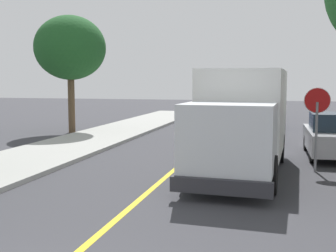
{
  "coord_description": "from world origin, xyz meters",
  "views": [
    {
      "loc": [
        3.18,
        -3.97,
        2.86
      ],
      "look_at": [
        -0.25,
        9.56,
        1.4
      ],
      "focal_mm": 46.27,
      "sensor_mm": 36.0,
      "label": 1
    }
  ],
  "objects": [
    {
      "name": "parked_car_far",
      "position": [
        1.97,
        29.44,
        0.79
      ],
      "size": [
        1.8,
        4.4,
        1.67
      ],
      "color": "#B7B7BC",
      "rests_on": "ground"
    },
    {
      "name": "parked_car_mid",
      "position": [
        2.35,
        22.85,
        0.79
      ],
      "size": [
        1.83,
        4.41,
        1.67
      ],
      "color": "#2D4793",
      "rests_on": "ground"
    },
    {
      "name": "parked_van_across",
      "position": [
        5.2,
        13.12,
        0.79
      ],
      "size": [
        1.86,
        4.42,
        1.67
      ],
      "color": "#B7B7BC",
      "rests_on": "ground"
    },
    {
      "name": "parked_car_furthest",
      "position": [
        1.76,
        35.98,
        0.79
      ],
      "size": [
        1.9,
        4.44,
        1.67
      ],
      "color": "silver",
      "rests_on": "ground"
    },
    {
      "name": "stop_sign",
      "position": [
        4.38,
        10.26,
        1.86
      ],
      "size": [
        0.8,
        0.1,
        2.65
      ],
      "color": "gray",
      "rests_on": "ground"
    },
    {
      "name": "centre_line_yellow",
      "position": [
        0.0,
        10.0,
        0.0
      ],
      "size": [
        0.16,
        56.0,
        0.01
      ],
      "primitive_type": "cube",
      "color": "gold",
      "rests_on": "ground"
    },
    {
      "name": "box_truck",
      "position": [
        2.14,
        9.66,
        1.77
      ],
      "size": [
        2.76,
        7.29,
        3.2
      ],
      "color": "silver",
      "rests_on": "ground"
    },
    {
      "name": "street_tree_down_block",
      "position": [
        -7.83,
        17.8,
        4.63
      ],
      "size": [
        3.87,
        3.87,
        6.39
      ],
      "color": "brown",
      "rests_on": "ground"
    },
    {
      "name": "parked_car_near",
      "position": [
        1.93,
        16.79,
        0.79
      ],
      "size": [
        1.87,
        4.43,
        1.67
      ],
      "color": "black",
      "rests_on": "ground"
    }
  ]
}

